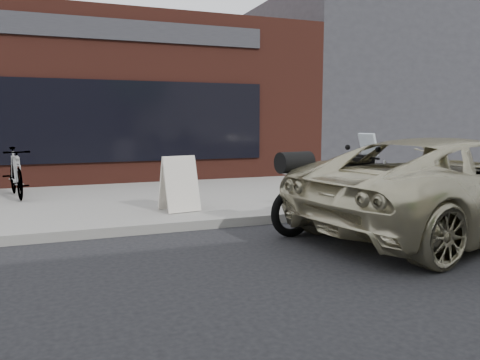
{
  "coord_description": "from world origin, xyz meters",
  "views": [
    {
      "loc": [
        -2.06,
        -2.96,
        1.71
      ],
      "look_at": [
        0.34,
        3.38,
        0.85
      ],
      "focal_mm": 35.0,
      "sensor_mm": 36.0,
      "label": 1
    }
  ],
  "objects_px": {
    "bicycle_rear": "(16,172)",
    "sandwich_sign": "(179,183)",
    "motorcycle": "(328,190)",
    "minivan": "(452,185)"
  },
  "relations": [
    {
      "from": "motorcycle",
      "to": "bicycle_rear",
      "type": "distance_m",
      "value": 6.39
    },
    {
      "from": "bicycle_rear",
      "to": "minivan",
      "type": "bearing_deg",
      "value": -48.97
    },
    {
      "from": "minivan",
      "to": "bicycle_rear",
      "type": "relative_size",
      "value": 3.07
    },
    {
      "from": "motorcycle",
      "to": "sandwich_sign",
      "type": "relative_size",
      "value": 2.5
    },
    {
      "from": "minivan",
      "to": "motorcycle",
      "type": "bearing_deg",
      "value": 57.23
    },
    {
      "from": "minivan",
      "to": "bicycle_rear",
      "type": "distance_m",
      "value": 8.19
    },
    {
      "from": "motorcycle",
      "to": "sandwich_sign",
      "type": "distance_m",
      "value": 2.61
    },
    {
      "from": "minivan",
      "to": "sandwich_sign",
      "type": "distance_m",
      "value": 4.44
    },
    {
      "from": "motorcycle",
      "to": "minivan",
      "type": "xyz_separation_m",
      "value": [
        1.77,
        -0.69,
        0.07
      ]
    },
    {
      "from": "bicycle_rear",
      "to": "sandwich_sign",
      "type": "bearing_deg",
      "value": -53.74
    }
  ]
}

